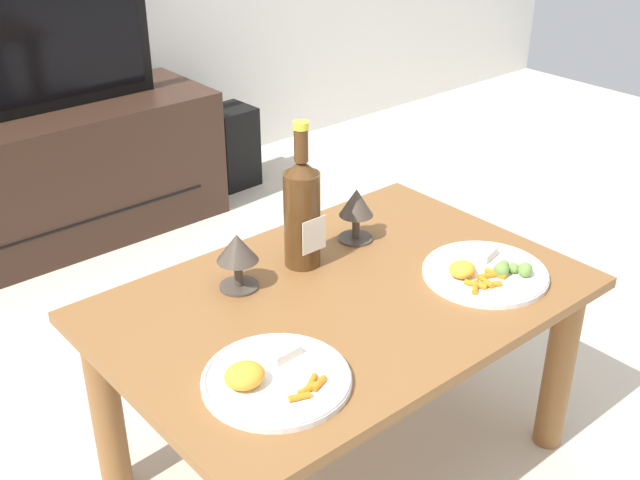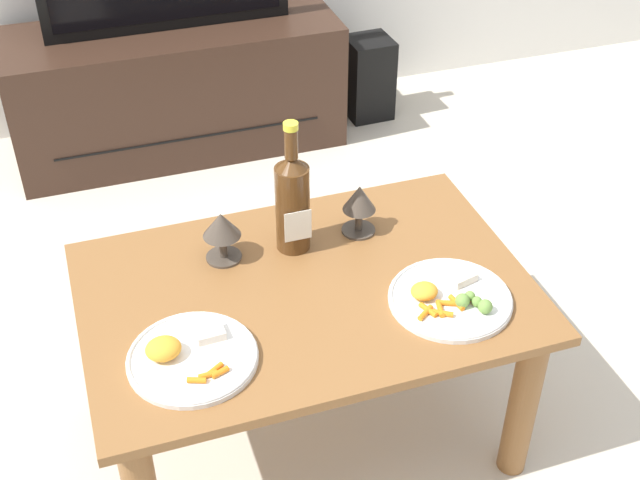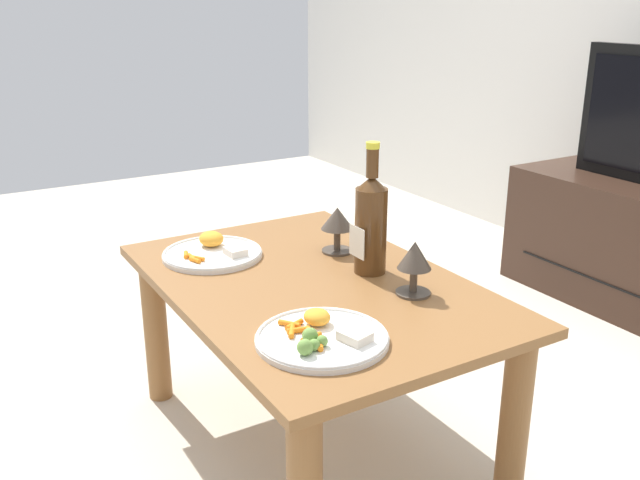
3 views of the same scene
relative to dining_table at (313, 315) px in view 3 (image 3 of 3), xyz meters
name	(u,v)px [view 3 (image 3 of 3)]	position (x,y,z in m)	size (l,w,h in m)	color
ground_plane	(313,443)	(0.00, 0.00, -0.39)	(6.40, 6.40, 0.00)	beige
dining_table	(313,315)	(0.00, 0.00, 0.00)	(1.03, 0.69, 0.48)	brown
wine_bottle	(371,221)	(0.02, 0.16, 0.23)	(0.08, 0.08, 0.34)	#4C2D14
goblet_left	(337,222)	(-0.15, 0.17, 0.18)	(0.09, 0.09, 0.13)	#473D33
goblet_right	(414,259)	(0.19, 0.17, 0.18)	(0.08, 0.08, 0.13)	#473D33
dinner_plate_left	(213,252)	(-0.30, -0.15, 0.11)	(0.27, 0.27, 0.05)	white
dinner_plate_right	(322,337)	(0.29, -0.15, 0.11)	(0.28, 0.28, 0.05)	white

